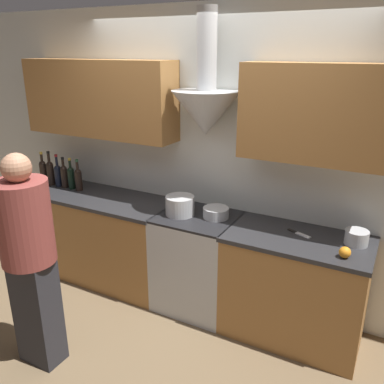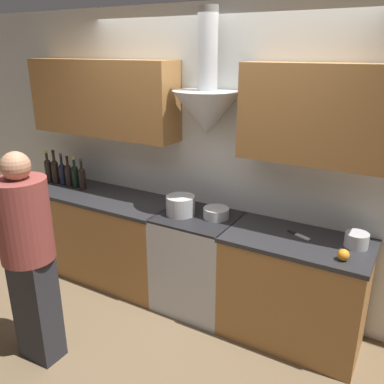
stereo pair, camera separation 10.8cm
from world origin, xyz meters
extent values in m
plane|color=brown|center=(0.00, 0.00, 0.00)|extent=(12.00, 12.00, 0.00)
cube|color=silver|center=(0.00, 0.65, 1.30)|extent=(8.40, 0.06, 2.60)
cone|color=#B7BABC|center=(0.00, 0.46, 1.74)|extent=(0.57, 0.57, 0.36)
cylinder|color=#B7BABC|center=(0.00, 0.46, 2.24)|extent=(0.16, 0.16, 0.63)
cube|color=#9E6B38|center=(-1.13, 0.47, 1.80)|extent=(1.59, 0.32, 0.70)
cube|color=#9E6B38|center=(0.87, 0.47, 1.80)|extent=(1.07, 0.32, 0.70)
cube|color=#9E6B38|center=(-1.13, 0.32, 0.42)|extent=(1.59, 0.60, 0.85)
cube|color=#28282B|center=(-1.13, 0.32, 0.87)|extent=(1.61, 0.62, 0.03)
cube|color=#9E6B38|center=(0.87, 0.32, 0.42)|extent=(1.07, 0.60, 0.85)
cube|color=#28282B|center=(0.87, 0.32, 0.87)|extent=(1.10, 0.62, 0.03)
cube|color=#B7BABC|center=(0.00, 0.32, 0.43)|extent=(0.67, 0.60, 0.86)
cube|color=black|center=(0.00, 0.03, 0.40)|extent=(0.47, 0.01, 0.39)
cube|color=black|center=(0.00, 0.32, 0.87)|extent=(0.67, 0.60, 0.02)
cube|color=#B7BABC|center=(0.00, 0.59, 0.81)|extent=(0.67, 0.06, 0.10)
cylinder|color=black|center=(-1.85, 0.34, 0.99)|extent=(0.07, 0.07, 0.22)
sphere|color=black|center=(-1.85, 0.34, 1.10)|extent=(0.07, 0.07, 0.07)
cylinder|color=black|center=(-1.85, 0.34, 1.16)|extent=(0.03, 0.03, 0.09)
cylinder|color=gold|center=(-1.85, 0.34, 1.22)|extent=(0.03, 0.03, 0.02)
cylinder|color=black|center=(-1.76, 0.35, 0.99)|extent=(0.07, 0.07, 0.22)
sphere|color=black|center=(-1.76, 0.35, 1.10)|extent=(0.07, 0.07, 0.07)
cylinder|color=black|center=(-1.76, 0.35, 1.17)|extent=(0.03, 0.03, 0.11)
cylinder|color=black|center=(-1.76, 0.35, 1.23)|extent=(0.03, 0.03, 0.02)
cylinder|color=black|center=(-1.65, 0.35, 0.98)|extent=(0.07, 0.07, 0.19)
sphere|color=black|center=(-1.65, 0.35, 1.07)|extent=(0.07, 0.07, 0.07)
cylinder|color=black|center=(-1.65, 0.35, 1.14)|extent=(0.03, 0.03, 0.11)
cylinder|color=maroon|center=(-1.65, 0.35, 1.21)|extent=(0.03, 0.03, 0.02)
cylinder|color=black|center=(-1.56, 0.35, 0.98)|extent=(0.07, 0.07, 0.20)
sphere|color=black|center=(-1.56, 0.35, 1.08)|extent=(0.07, 0.07, 0.07)
cylinder|color=black|center=(-1.56, 0.35, 1.14)|extent=(0.03, 0.03, 0.09)
cylinder|color=black|center=(-1.56, 0.35, 1.19)|extent=(0.03, 0.03, 0.02)
cylinder|color=black|center=(-1.47, 0.36, 0.98)|extent=(0.07, 0.07, 0.20)
sphere|color=black|center=(-1.47, 0.36, 1.08)|extent=(0.07, 0.07, 0.07)
cylinder|color=black|center=(-1.47, 0.36, 1.14)|extent=(0.03, 0.03, 0.09)
cylinder|color=gold|center=(-1.47, 0.36, 1.19)|extent=(0.03, 0.03, 0.02)
cylinder|color=black|center=(-1.37, 0.35, 0.98)|extent=(0.07, 0.07, 0.19)
sphere|color=black|center=(-1.37, 0.35, 1.07)|extent=(0.07, 0.07, 0.07)
cylinder|color=black|center=(-1.37, 0.35, 1.13)|extent=(0.03, 0.03, 0.10)
cylinder|color=#234C33|center=(-1.37, 0.35, 1.19)|extent=(0.03, 0.03, 0.02)
cylinder|color=#B7BABC|center=(-0.15, 0.28, 0.97)|extent=(0.25, 0.25, 0.16)
cylinder|color=#B7BABC|center=(0.15, 0.37, 0.93)|extent=(0.22, 0.22, 0.09)
sphere|color=orange|center=(1.23, 0.14, 0.92)|extent=(0.08, 0.08, 0.08)
cylinder|color=#B7BABC|center=(1.27, 0.40, 0.94)|extent=(0.17, 0.17, 0.11)
cube|color=silver|center=(0.90, 0.36, 0.89)|extent=(0.13, 0.08, 0.01)
cube|color=black|center=(0.80, 0.40, 0.89)|extent=(0.08, 0.05, 0.01)
cube|color=#28282D|center=(-0.71, -0.86, 0.42)|extent=(0.31, 0.20, 0.84)
cylinder|color=brown|center=(-0.71, -0.86, 1.13)|extent=(0.37, 0.37, 0.59)
sphere|color=#AD7A5B|center=(-0.71, -0.86, 1.52)|extent=(0.20, 0.20, 0.20)
camera|label=1|loc=(1.48, -2.54, 2.24)|focal=38.00mm
camera|label=2|loc=(1.58, -2.48, 2.24)|focal=38.00mm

